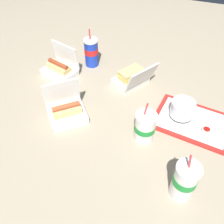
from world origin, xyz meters
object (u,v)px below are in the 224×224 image
(ketchup_cup, at_px, (206,131))
(plastic_fork, at_px, (200,135))
(clamshell_hotdog_front, at_px, (67,111))
(clamshell_sandwich_corner, at_px, (132,78))
(clamshell_hotdog_right, at_px, (60,69))
(cake_container, at_px, (182,109))
(soda_cup_corner, at_px, (145,127))
(soda_cup_back, at_px, (91,52))
(soda_cup_right, at_px, (185,181))
(food_tray, at_px, (193,122))

(ketchup_cup, bearing_deg, plastic_fork, 48.89)
(clamshell_hotdog_front, relative_size, clamshell_sandwich_corner, 0.92)
(ketchup_cup, xyz_separation_m, clamshell_hotdog_right, (0.86, -0.19, 0.01))
(cake_container, xyz_separation_m, soda_cup_corner, (0.14, 0.19, 0.02))
(clamshell_hotdog_right, height_order, soda_cup_back, soda_cup_back)
(clamshell_hotdog_right, distance_m, soda_cup_corner, 0.66)
(soda_cup_corner, bearing_deg, clamshell_hotdog_right, -27.42)
(soda_cup_right, bearing_deg, soda_cup_back, -46.20)
(clamshell_sandwich_corner, xyz_separation_m, soda_cup_right, (-0.36, 0.58, 0.05))
(food_tray, relative_size, plastic_fork, 3.67)
(soda_cup_back, xyz_separation_m, soda_cup_corner, (-0.45, 0.46, -0.02))
(ketchup_cup, height_order, soda_cup_right, soda_cup_right)
(cake_container, xyz_separation_m, clamshell_hotdog_right, (0.73, -0.12, -0.01))
(food_tray, height_order, soda_cup_right, soda_cup_right)
(soda_cup_back, height_order, soda_cup_right, soda_cup_right)
(clamshell_hotdog_front, bearing_deg, soda_cup_right, 159.76)
(ketchup_cup, xyz_separation_m, soda_cup_back, (0.72, -0.35, 0.06))
(ketchup_cup, xyz_separation_m, clamshell_sandwich_corner, (0.43, -0.24, 0.02))
(ketchup_cup, height_order, clamshell_hotdog_front, clamshell_hotdog_front)
(cake_container, distance_m, ketchup_cup, 0.15)
(ketchup_cup, relative_size, soda_cup_right, 0.17)
(clamshell_hotdog_front, distance_m, soda_cup_right, 0.64)
(food_tray, distance_m, ketchup_cup, 0.09)
(cake_container, height_order, clamshell_sandwich_corner, clamshell_sandwich_corner)
(plastic_fork, xyz_separation_m, clamshell_sandwich_corner, (0.41, -0.27, 0.03))
(plastic_fork, distance_m, clamshell_hotdog_right, 0.86)
(clamshell_sandwich_corner, relative_size, soda_cup_back, 1.09)
(food_tray, bearing_deg, soda_cup_right, 89.45)
(clamshell_hotdog_right, relative_size, soda_cup_corner, 1.06)
(clamshell_hotdog_front, height_order, soda_cup_corner, soda_cup_corner)
(plastic_fork, xyz_separation_m, soda_cup_corner, (0.25, 0.09, 0.06))
(cake_container, xyz_separation_m, ketchup_cup, (-0.13, 0.08, -0.03))
(clamshell_hotdog_front, distance_m, clamshell_sandwich_corner, 0.42)
(clamshell_sandwich_corner, distance_m, clamshell_hotdog_right, 0.43)
(food_tray, xyz_separation_m, clamshell_sandwich_corner, (0.37, -0.19, 0.04))
(cake_container, relative_size, soda_cup_back, 0.51)
(clamshell_hotdog_front, height_order, soda_cup_back, soda_cup_back)
(food_tray, distance_m, clamshell_hotdog_right, 0.81)
(clamshell_hotdog_front, bearing_deg, food_tray, -164.34)
(clamshell_hotdog_right, distance_m, soda_cup_right, 0.95)
(clamshell_hotdog_right, bearing_deg, ketchup_cup, 167.40)
(ketchup_cup, xyz_separation_m, clamshell_hotdog_front, (0.66, 0.11, 0.02))
(food_tray, xyz_separation_m, clamshell_hotdog_right, (0.79, -0.14, 0.03))
(food_tray, height_order, soda_cup_back, soda_cup_back)
(soda_cup_right, bearing_deg, cake_container, -81.62)
(clamshell_sandwich_corner, height_order, soda_cup_right, soda_cup_right)
(soda_cup_back, bearing_deg, clamshell_hotdog_front, 97.14)
(clamshell_sandwich_corner, relative_size, clamshell_hotdog_right, 1.15)
(ketchup_cup, distance_m, soda_cup_corner, 0.30)
(clamshell_sandwich_corner, xyz_separation_m, soda_cup_corner, (-0.16, 0.36, 0.03))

